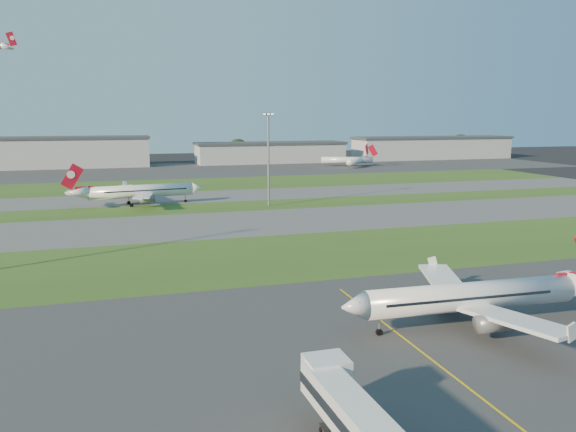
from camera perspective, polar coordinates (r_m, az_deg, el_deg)
name	(u,v)px	position (r m, az deg, el deg)	size (l,w,h in m)	color
ground	(413,390)	(54.93, 12.59, -16.87)	(700.00, 700.00, 0.00)	black
apron_near	(413,390)	(54.92, 12.59, -16.86)	(300.00, 70.00, 0.01)	#333335
grass_strip_a	(268,257)	(100.64, -2.04, -4.14)	(300.00, 34.00, 0.01)	#30501A
taxiway_a	(232,224)	(132.09, -5.70, -0.77)	(300.00, 32.00, 0.01)	#515154
grass_strip_b	(214,207)	(156.34, -7.48, 0.88)	(300.00, 18.00, 0.01)	#30501A
taxiway_b	(203,197)	(177.85, -8.64, 1.95)	(300.00, 26.00, 0.01)	#515154
grass_strip_c	(190,185)	(210.31, -9.94, 3.15)	(300.00, 40.00, 0.01)	#30501A
apron_far	(174,170)	(269.66, -11.50, 4.59)	(400.00, 80.00, 0.01)	#333335
yellow_line	(461,383)	(57.36, 17.13, -15.87)	(0.25, 60.00, 0.02)	gold
airliner_parked	(473,297)	(70.58, 18.24, -7.81)	(33.03, 28.00, 10.30)	white
airliner_taxiing	(141,191)	(163.80, -14.76, 2.42)	(35.49, 29.94, 11.09)	white
mini_jet_near	(358,160)	(283.95, 7.16, 5.64)	(20.92, 21.96, 9.48)	white
mini_jet_far	(347,160)	(286.23, 6.05, 5.69)	(27.87, 10.59, 9.48)	white
light_mast_centre	(268,153)	(155.87, -2.00, 6.41)	(3.20, 0.70, 25.80)	gray
hangar_west	(75,152)	(298.56, -20.79, 6.12)	(71.40, 23.00, 15.20)	#A9ACB1
hangar_east	(270,152)	(308.49, -1.80, 6.49)	(81.60, 23.00, 11.20)	#A9ACB1
hangar_far_east	(432,148)	(347.97, 14.43, 6.75)	(96.90, 23.00, 13.20)	#A9ACB1
tree_mid_west	(128,153)	(309.00, -15.99, 6.16)	(9.90, 9.90, 10.80)	black
tree_mid_east	(238,149)	(318.55, -5.08, 6.78)	(11.55, 11.55, 12.60)	black
tree_east	(362,148)	(340.00, 7.55, 6.83)	(10.45, 10.45, 11.40)	black
tree_far_east	(460,144)	(377.51, 17.10, 6.98)	(12.65, 12.65, 13.80)	black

